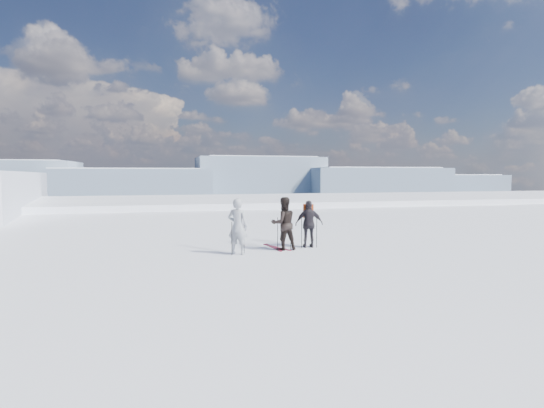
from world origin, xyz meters
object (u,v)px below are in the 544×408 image
at_px(skier_grey, 238,226).
at_px(skier_pack, 309,224).
at_px(skier_dark, 284,224).
at_px(skis_loose, 275,247).

relative_size(skier_grey, skier_pack, 1.09).
height_order(skier_dark, skier_pack, skier_dark).
bearing_deg(skier_pack, skier_grey, 24.97).
bearing_deg(skier_grey, skier_dark, -135.29).
height_order(skier_dark, skis_loose, skier_dark).
height_order(skier_grey, skier_dark, skier_grey).
xyz_separation_m(skier_grey, skier_dark, (1.79, 0.43, -0.00)).
height_order(skier_grey, skis_loose, skier_grey).
relative_size(skier_pack, skis_loose, 1.06).
relative_size(skier_dark, skis_loose, 1.16).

